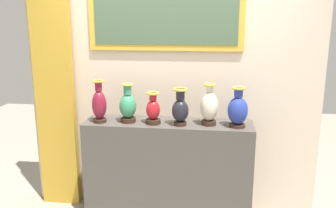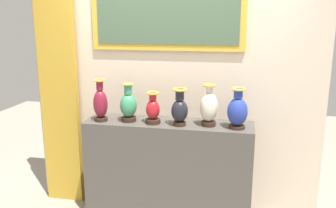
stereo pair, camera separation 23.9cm
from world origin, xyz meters
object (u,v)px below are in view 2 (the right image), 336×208
vase_onyx (180,109)px  vase_cobalt (237,111)px  vase_burgundy (100,103)px  vase_crimson (153,110)px  vase_ivory (209,107)px  vase_jade (128,105)px

vase_onyx → vase_cobalt: size_ratio=0.94×
vase_burgundy → vase_cobalt: vase_burgundy is taller
vase_cobalt → vase_onyx: bearing=-178.2°
vase_onyx → vase_burgundy: bearing=179.9°
vase_crimson → vase_ivory: size_ratio=0.78×
vase_burgundy → vase_onyx: size_ratio=1.16×
vase_burgundy → vase_jade: bearing=8.6°
vase_ivory → vase_onyx: bearing=-169.7°
vase_jade → vase_burgundy: bearing=-171.4°
vase_crimson → vase_cobalt: size_ratio=0.82×
vase_crimson → vase_ivory: (0.54, 0.03, 0.04)m
vase_jade → vase_onyx: size_ratio=1.06×
vase_jade → vase_crimson: 0.26m
vase_crimson → vase_onyx: vase_onyx is taller
vase_jade → vase_ivory: bearing=0.4°
vase_crimson → vase_jade: bearing=174.4°
vase_ivory → vase_jade: bearing=-179.6°
vase_jade → vase_cobalt: bearing=-1.4°
vase_crimson → vase_burgundy: bearing=-178.2°
vase_burgundy → vase_ivory: 1.08m
vase_burgundy → vase_ivory: size_ratio=1.04×
vase_ivory → vase_crimson: bearing=-176.7°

